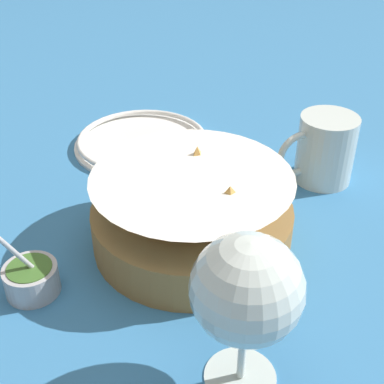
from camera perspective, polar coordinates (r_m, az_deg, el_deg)
name	(u,v)px	position (r m, az deg, el deg)	size (l,w,h in m)	color
ground_plane	(222,237)	(0.64, 3.25, -4.83)	(4.00, 4.00, 0.00)	teal
food_basket	(192,214)	(0.60, 0.03, -2.37)	(0.23, 0.23, 0.10)	olive
sauce_cup	(32,280)	(0.58, -16.71, -9.02)	(0.06, 0.06, 0.10)	#B7B7BC
wine_glass	(247,293)	(0.42, 5.85, -10.68)	(0.09, 0.09, 0.15)	silver
beer_mug	(324,151)	(0.74, 13.92, 4.22)	(0.11, 0.08, 0.09)	silver
side_plate	(142,141)	(0.82, -5.32, 5.44)	(0.21, 0.21, 0.01)	white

